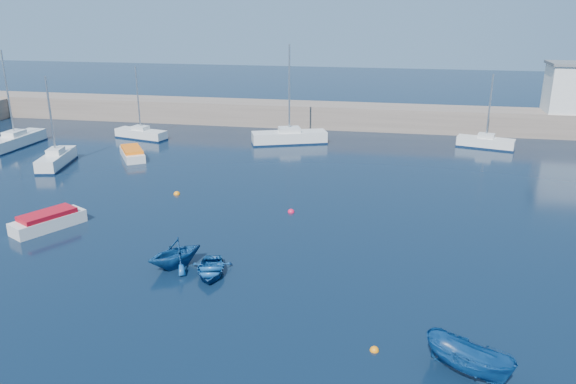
% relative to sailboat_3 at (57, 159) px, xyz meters
% --- Properties ---
extents(ground, '(220.00, 220.00, 0.00)m').
position_rel_sailboat_3_xyz_m(ground, '(20.40, -24.64, -0.64)').
color(ground, black).
rests_on(ground, ground).
extents(back_wall, '(96.00, 4.50, 2.60)m').
position_rel_sailboat_3_xyz_m(back_wall, '(20.40, 21.36, 0.66)').
color(back_wall, '#79695C').
rests_on(back_wall, ground).
extents(sailboat_3, '(2.84, 6.13, 7.94)m').
position_rel_sailboat_3_xyz_m(sailboat_3, '(0.00, 0.00, 0.00)').
color(sailboat_3, silver).
rests_on(sailboat_3, ground).
extents(sailboat_4, '(2.31, 7.35, 9.56)m').
position_rel_sailboat_3_xyz_m(sailboat_4, '(-8.02, 5.48, 0.02)').
color(sailboat_4, silver).
rests_on(sailboat_4, ground).
extents(sailboat_5, '(6.03, 3.05, 7.66)m').
position_rel_sailboat_3_xyz_m(sailboat_5, '(2.85, 11.29, -0.09)').
color(sailboat_5, silver).
rests_on(sailboat_5, ground).
extents(sailboat_6, '(7.91, 4.70, 9.99)m').
position_rel_sailboat_3_xyz_m(sailboat_6, '(18.83, 12.27, 0.03)').
color(sailboat_6, silver).
rests_on(sailboat_6, ground).
extents(sailboat_7, '(5.70, 2.96, 7.34)m').
position_rel_sailboat_3_xyz_m(sailboat_7, '(38.54, 14.02, -0.06)').
color(sailboat_7, silver).
rests_on(sailboat_7, ground).
extents(motorboat_1, '(3.60, 4.79, 1.12)m').
position_rel_sailboat_3_xyz_m(motorboat_1, '(7.83, -13.43, -0.11)').
color(motorboat_1, silver).
rests_on(motorboat_1, ground).
extents(motorboat_2, '(4.09, 4.95, 0.99)m').
position_rel_sailboat_3_xyz_m(motorboat_2, '(5.43, 3.74, -0.17)').
color(motorboat_2, silver).
rests_on(motorboat_2, ground).
extents(dinghy_center, '(2.83, 3.51, 0.64)m').
position_rel_sailboat_3_xyz_m(dinghy_center, '(20.17, -17.74, -0.32)').
color(dinghy_center, navy).
rests_on(dinghy_center, ground).
extents(dinghy_left, '(4.15, 4.21, 1.68)m').
position_rel_sailboat_3_xyz_m(dinghy_left, '(17.99, -17.19, 0.20)').
color(dinghy_left, navy).
rests_on(dinghy_left, ground).
extents(dinghy_right, '(3.88, 3.28, 1.44)m').
position_rel_sailboat_3_xyz_m(dinghy_right, '(32.77, -24.05, 0.08)').
color(dinghy_right, navy).
rests_on(dinghy_right, ground).
extents(buoy_1, '(0.47, 0.47, 0.47)m').
position_rel_sailboat_3_xyz_m(buoy_1, '(22.70, -7.60, -0.64)').
color(buoy_1, red).
rests_on(buoy_1, ground).
extents(buoy_3, '(0.49, 0.49, 0.49)m').
position_rel_sailboat_3_xyz_m(buoy_3, '(13.44, -5.46, -0.64)').
color(buoy_3, orange).
rests_on(buoy_3, ground).
extents(buoy_5, '(0.39, 0.39, 0.39)m').
position_rel_sailboat_3_xyz_m(buoy_5, '(29.13, -23.07, -0.64)').
color(buoy_5, orange).
rests_on(buoy_5, ground).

